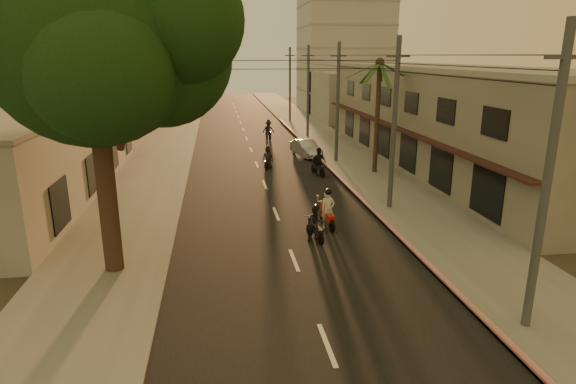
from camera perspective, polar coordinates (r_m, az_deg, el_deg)
name	(u,v)px	position (r m, az deg, el deg)	size (l,w,h in m)	color
ground	(303,283)	(17.98, 1.75, -10.68)	(160.00, 160.00, 0.00)	#383023
road	(257,164)	(36.82, -3.72, 3.27)	(10.00, 140.00, 0.02)	black
sidewalk_right	(352,161)	(38.13, 7.60, 3.69)	(5.00, 140.00, 0.12)	slate
sidewalk_left	(156,167)	(36.98, -15.39, 2.87)	(5.00, 140.00, 0.12)	slate
curb_stripe	(338,177)	(32.81, 5.94, 1.81)	(0.20, 60.00, 0.20)	red
shophouse_row	(445,117)	(38.03, 18.14, 8.50)	(8.80, 34.20, 7.30)	gray
left_building	(28,151)	(32.27, -28.46, 4.27)	(8.20, 24.20, 5.20)	#9B948C
distant_tower	(345,12)	(74.49, 6.72, 20.40)	(12.10, 12.10, 28.00)	#B7B5B2
broadleaf_tree	(104,42)	(18.35, -21.01, 16.26)	(9.60, 8.70, 12.10)	black
palm_tree	(380,69)	(33.64, 10.80, 14.12)	(5.00, 5.00, 8.20)	black
utility_poles	(338,76)	(36.98, 5.98, 13.49)	(1.20, 48.26, 9.00)	#38383A
filler_right	(349,96)	(63.31, 7.22, 11.22)	(8.00, 14.00, 6.00)	#9B948C
filler_left_near	(103,117)	(51.37, -21.08, 8.33)	(8.00, 14.00, 4.40)	#9B948C
filler_left_far	(132,90)	(68.87, -18.05, 11.37)	(8.00, 14.00, 7.00)	#9B948C
scooter_red	(328,211)	(23.14, 4.73, -2.22)	(0.83, 2.00, 1.98)	black
scooter_mid_a	(316,224)	(21.53, 3.31, -3.83)	(1.06, 1.72, 1.72)	black
scooter_mid_b	(319,163)	(33.22, 3.64, 3.46)	(1.30, 1.99, 1.99)	black
scooter_far_a	(268,159)	(35.15, -2.40, 3.98)	(1.07, 1.72, 1.72)	black
scooter_far_b	(268,130)	(48.28, -2.34, 7.37)	(1.35, 1.95, 1.93)	black
parked_car	(306,148)	(39.77, 2.15, 5.21)	(2.20, 4.26, 1.34)	#A3A5AB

